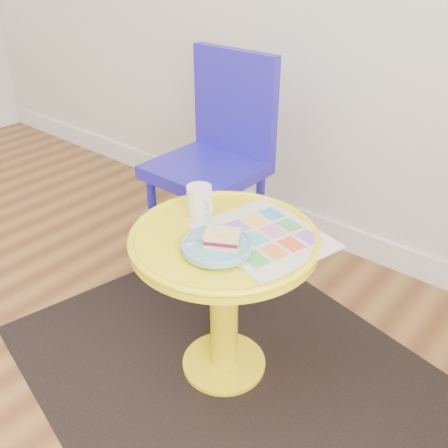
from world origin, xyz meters
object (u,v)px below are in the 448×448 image
Objects in this scene: plate at (217,246)px; newspaper at (264,236)px; mug at (200,201)px; side_table at (224,277)px; chair at (217,151)px.

newspaper is at bearing 70.34° from plate.
mug is (-0.22, -0.03, 0.05)m from newspaper.
side_table is 2.84× the size of plate.
plate reaches higher than newspaper.
newspaper is 3.24× the size of mug.
mug is at bearing 145.00° from plate.
mug is at bearing -158.00° from newspaper.
chair is at bearing 156.88° from newspaper.
side_table is at bearing -127.51° from newspaper.
newspaper reaches higher than side_table.
newspaper is at bearing -37.75° from chair.
side_table is at bearing -47.54° from chair.
plate is (0.04, -0.08, 0.16)m from side_table.
plate is at bearing -63.07° from side_table.
chair is 0.66m from newspaper.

